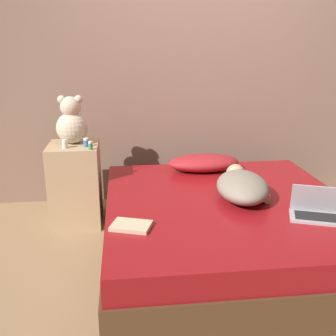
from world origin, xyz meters
TOP-DOWN VIEW (x-y plane):
  - ground_plane at (0.00, 0.00)m, footprint 12.00×12.00m
  - wall_back at (0.00, 1.21)m, footprint 8.00×0.06m
  - bed at (0.00, 0.00)m, footprint 1.74×1.86m
  - nightstand at (-1.14, 0.67)m, footprint 0.41×0.44m
  - pillow at (-0.03, 0.68)m, footprint 0.62×0.32m
  - person_lying at (0.12, 0.04)m, footprint 0.44×0.73m
  - laptop at (0.50, -0.36)m, footprint 0.39×0.30m
  - teddy_bear at (-1.14, 0.73)m, footprint 0.26×0.26m
  - bottle_green at (-0.98, 0.50)m, footprint 0.03×0.03m
  - bottle_clear at (-1.18, 0.56)m, footprint 0.04×0.04m
  - bottle_blue at (-1.02, 0.59)m, footprint 0.04×0.04m
  - book at (-0.69, -0.37)m, footprint 0.27×0.23m

SIDE VIEW (x-z plane):
  - ground_plane at x=0.00m, z-range 0.00..0.00m
  - bed at x=0.00m, z-range 0.00..0.42m
  - nightstand at x=-1.14m, z-range 0.00..0.69m
  - book at x=-0.69m, z-range 0.42..0.45m
  - laptop at x=0.50m, z-range 0.37..0.57m
  - pillow at x=-0.03m, z-range 0.42..0.57m
  - person_lying at x=0.12m, z-range 0.42..0.60m
  - bottle_green at x=-0.98m, z-range 0.69..0.76m
  - bottle_blue at x=-1.02m, z-range 0.69..0.76m
  - bottle_clear at x=-1.18m, z-range 0.69..0.76m
  - teddy_bear at x=-1.14m, z-range 0.67..1.06m
  - wall_back at x=0.00m, z-range 0.00..2.60m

